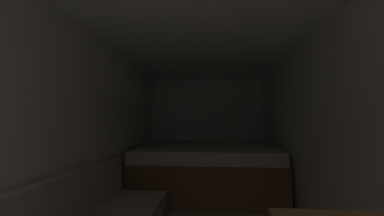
% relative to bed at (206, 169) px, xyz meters
% --- Properties ---
extents(wall_back, '(2.48, 0.05, 2.15)m').
position_rel_bed_xyz_m(wall_back, '(0.00, 0.97, 0.68)').
color(wall_back, silver).
rests_on(wall_back, ground).
extents(wall_left, '(0.05, 5.30, 2.15)m').
position_rel_bed_xyz_m(wall_left, '(-1.21, -1.70, 0.68)').
color(wall_left, silver).
rests_on(wall_left, ground).
extents(wall_right, '(0.05, 5.30, 2.15)m').
position_rel_bed_xyz_m(wall_right, '(1.22, -1.70, 0.68)').
color(wall_right, silver).
rests_on(wall_right, ground).
extents(ceiling_slab, '(2.48, 5.30, 0.05)m').
position_rel_bed_xyz_m(ceiling_slab, '(0.00, -1.70, 1.78)').
color(ceiling_slab, white).
rests_on(ceiling_slab, wall_left).
extents(bed, '(2.26, 1.80, 0.96)m').
position_rel_bed_xyz_m(bed, '(0.00, 0.00, 0.00)').
color(bed, brown).
rests_on(bed, ground).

